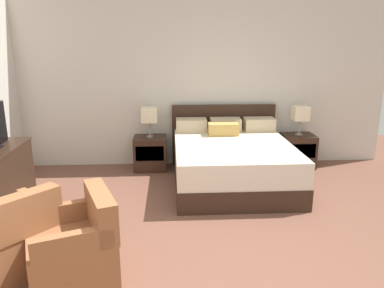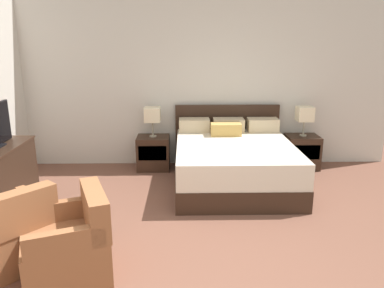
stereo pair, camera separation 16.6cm
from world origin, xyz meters
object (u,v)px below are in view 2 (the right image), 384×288
nightstand_right (302,152)px  armchair_companion (70,245)px  nightstand_left (153,153)px  table_lamp_left (152,115)px  table_lamp_right (305,114)px  bed (234,162)px  armchair_by_window (9,235)px

nightstand_right → armchair_companion: (-2.88, -2.85, 0.02)m
nightstand_left → table_lamp_left: size_ratio=1.13×
nightstand_left → armchair_companion: armchair_companion is taller
nightstand_left → nightstand_right: (2.39, 0.00, 0.00)m
table_lamp_right → nightstand_left: bearing=-180.0°
armchair_companion → bed: bearing=52.0°
nightstand_right → armchair_by_window: (-3.48, -2.66, 0.02)m
armchair_by_window → table_lamp_left: bearing=67.6°
bed → table_lamp_left: same height
nightstand_left → table_lamp_right: (2.39, 0.00, 0.61)m
table_lamp_left → table_lamp_right: size_ratio=1.00×
bed → armchair_by_window: 3.02m
armchair_by_window → armchair_companion: size_ratio=1.09×
table_lamp_right → armchair_companion: (-2.88, -2.85, -0.59)m
nightstand_right → table_lamp_left: bearing=180.0°
nightstand_right → armchair_by_window: armchair_by_window is taller
bed → nightstand_left: bed is taller
table_lamp_right → armchair_by_window: bearing=-142.6°
nightstand_right → table_lamp_right: (0.00, 0.00, 0.61)m
nightstand_right → table_lamp_left: size_ratio=1.13×
table_lamp_right → armchair_companion: bearing=-135.3°
armchair_companion → nightstand_right: bearing=44.7°
table_lamp_right → armchair_by_window: table_lamp_right is taller
nightstand_left → armchair_by_window: size_ratio=0.55×
bed → table_lamp_right: bearing=30.1°
bed → table_lamp_left: bearing=149.9°
bed → table_lamp_right: 1.48m
nightstand_left → armchair_by_window: 2.88m
nightstand_left → armchair_companion: size_ratio=0.60×
bed → nightstand_right: 1.38m
bed → nightstand_right: (1.19, 0.69, -0.07)m
armchair_by_window → nightstand_right: bearing=37.4°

